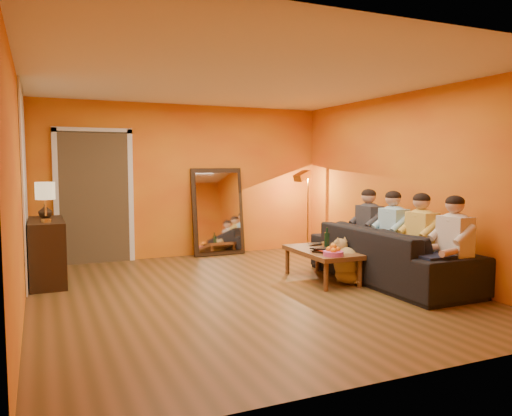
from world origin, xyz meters
name	(u,v)px	position (x,y,z in m)	size (l,w,h in m)	color
room_shell	(235,186)	(0.00, 0.37, 1.30)	(5.00, 5.50, 2.60)	brown
white_accent	(25,186)	(-2.48, 1.75, 1.30)	(0.02, 1.90, 2.58)	white
doorway_recess	(94,197)	(-1.50, 2.83, 1.05)	(1.06, 0.30, 2.10)	#3F2D19
door_jamb_left	(56,199)	(-2.07, 2.71, 1.05)	(0.08, 0.06, 2.20)	white
door_jamb_right	(131,197)	(-0.93, 2.71, 1.05)	(0.08, 0.06, 2.20)	white
door_header	(93,130)	(-1.50, 2.71, 2.12)	(1.22, 0.06, 0.08)	white
mirror_frame	(218,212)	(0.55, 2.63, 0.76)	(0.92, 0.06, 1.52)	black
mirror_glass	(219,212)	(0.55, 2.59, 0.76)	(0.78, 0.02, 1.36)	white
sideboard	(47,251)	(-2.24, 1.55, 0.42)	(0.44, 1.18, 0.85)	black
table_lamp	(45,202)	(-2.24, 1.25, 1.10)	(0.24, 0.24, 0.51)	beige
sofa	(390,255)	(2.00, -0.24, 0.37)	(1.00, 2.55, 0.74)	black
coffee_table	(321,265)	(1.20, 0.21, 0.21)	(0.62, 1.22, 0.42)	brown
floor_lamp	(308,213)	(2.10, 2.18, 0.72)	(0.30, 0.24, 1.44)	gold
dog	(347,260)	(1.43, -0.06, 0.31)	(0.33, 0.52, 0.61)	#AB8B4D
person_far_left	(455,248)	(2.13, -1.24, 0.61)	(0.70, 0.44, 1.22)	beige
person_mid_left	(422,241)	(2.13, -0.69, 0.61)	(0.70, 0.44, 1.22)	#E2BD4B
person_mid_right	(393,235)	(2.13, -0.14, 0.61)	(0.70, 0.44, 1.22)	#96CCE7
person_far_right	(369,231)	(2.13, 0.41, 0.61)	(0.70, 0.44, 1.22)	#323237
fruit_bowl	(333,250)	(1.10, -0.24, 0.50)	(0.26, 0.26, 0.16)	#D64B96
wine_bottle	(327,239)	(1.25, 0.16, 0.58)	(0.07, 0.07, 0.31)	black
tumbler	(325,245)	(1.32, 0.33, 0.46)	(0.09, 0.09, 0.08)	#B27F3F
laptop	(320,244)	(1.38, 0.56, 0.43)	(0.31, 0.20, 0.02)	black
book_lower	(318,252)	(1.02, 0.01, 0.43)	(0.18, 0.25, 0.02)	black
book_mid	(318,251)	(1.03, 0.02, 0.45)	(0.17, 0.23, 0.02)	red
book_upper	(318,249)	(1.02, 0.00, 0.47)	(0.18, 0.24, 0.02)	black
vase	(45,211)	(-2.24, 1.80, 0.95)	(0.18, 0.18, 0.19)	black
flowers	(45,192)	(-2.24, 1.80, 1.21)	(0.17, 0.17, 0.48)	red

